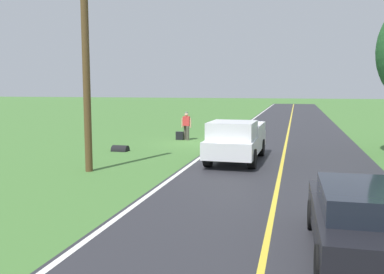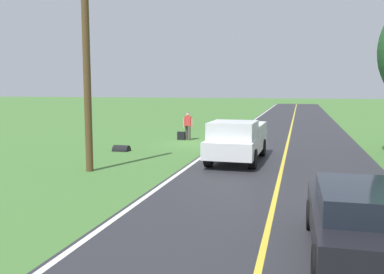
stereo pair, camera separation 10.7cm
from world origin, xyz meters
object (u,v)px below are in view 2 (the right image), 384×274
pickup_truck_passing (237,140)px  hitchhiker_walking (188,124)px  sedan_mid_oncoming (362,219)px  suitcase_carried (181,136)px  utility_pole_roadside (87,60)px

pickup_truck_passing → hitchhiker_walking: bearing=-59.3°
pickup_truck_passing → sedan_mid_oncoming: size_ratio=1.23×
suitcase_carried → sedan_mid_oncoming: bearing=26.1°
pickup_truck_passing → utility_pole_roadside: bearing=33.8°
pickup_truck_passing → sedan_mid_oncoming: pickup_truck_passing is taller
suitcase_carried → sedan_mid_oncoming: (-8.26, 16.29, 0.50)m
suitcase_carried → pickup_truck_passing: size_ratio=0.09×
hitchhiker_walking → pickup_truck_passing: bearing=120.7°
sedan_mid_oncoming → utility_pole_roadside: 11.47m
suitcase_carried → sedan_mid_oncoming: size_ratio=0.11×
hitchhiker_walking → pickup_truck_passing: pickup_truck_passing is taller
pickup_truck_passing → utility_pole_roadside: (5.19, 3.48, 3.27)m
suitcase_carried → utility_pole_roadside: 10.93m
suitcase_carried → pickup_truck_passing: bearing=32.8°
sedan_mid_oncoming → utility_pole_roadside: bearing=-34.3°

